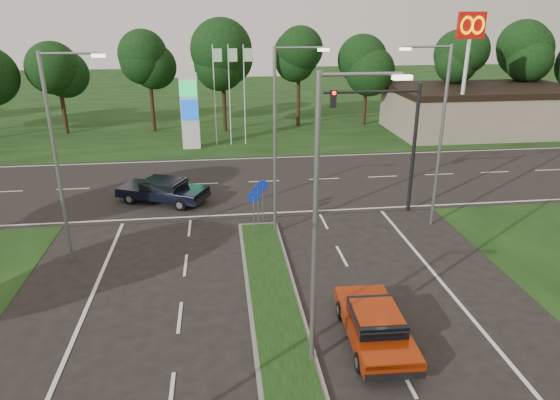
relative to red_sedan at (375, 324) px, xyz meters
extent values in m
cube|color=black|center=(-3.08, 48.23, -0.67)|extent=(160.00, 50.00, 0.02)
cube|color=black|center=(-3.08, 17.23, -0.67)|extent=(160.00, 12.00, 0.02)
cube|color=gray|center=(18.92, 29.23, 1.33)|extent=(16.00, 9.00, 4.00)
cylinder|color=gray|center=(-2.28, -0.77, 3.83)|extent=(0.16, 0.16, 9.00)
cylinder|color=gray|center=(-1.18, -0.77, 8.23)|extent=(2.20, 0.10, 0.10)
cube|color=#FFF2CC|center=(-0.08, -0.77, 8.13)|extent=(0.50, 0.22, 0.12)
cylinder|color=gray|center=(-2.28, 9.23, 3.83)|extent=(0.16, 0.16, 9.00)
cylinder|color=gray|center=(-1.18, 9.23, 8.23)|extent=(2.20, 0.10, 0.10)
cube|color=#FFF2CC|center=(-0.08, 9.23, 8.13)|extent=(0.50, 0.22, 0.12)
cylinder|color=gray|center=(-11.58, 7.23, 3.83)|extent=(0.16, 0.16, 9.00)
cylinder|color=gray|center=(-10.48, 7.23, 8.23)|extent=(2.20, 0.10, 0.10)
cube|color=#FFF2CC|center=(-9.38, 7.23, 8.13)|extent=(0.50, 0.22, 0.12)
cylinder|color=gray|center=(5.92, 9.23, 3.83)|extent=(0.16, 0.16, 9.00)
cylinder|color=gray|center=(4.82, 9.23, 8.23)|extent=(2.20, 0.10, 0.10)
cube|color=#FFF2CC|center=(3.72, 9.23, 8.13)|extent=(0.50, 0.22, 0.12)
cylinder|color=black|center=(5.42, 11.23, 2.83)|extent=(0.20, 0.20, 7.00)
cylinder|color=black|center=(2.92, 11.23, 5.93)|extent=(5.00, 0.14, 0.14)
cube|color=black|center=(0.92, 11.23, 5.63)|extent=(0.28, 0.28, 0.90)
sphere|color=#FF190C|center=(0.92, 11.05, 5.93)|extent=(0.20, 0.20, 0.20)
cylinder|color=gray|center=(-3.38, 8.73, 0.43)|extent=(0.06, 0.06, 2.20)
cylinder|color=#0C26A5|center=(-3.38, 8.73, 1.43)|extent=(0.56, 0.04, 0.56)
cylinder|color=gray|center=(-3.08, 9.73, 0.43)|extent=(0.06, 0.06, 2.20)
cylinder|color=#0C26A5|center=(-3.08, 9.73, 1.43)|extent=(0.56, 0.04, 0.56)
cylinder|color=gray|center=(-2.78, 10.43, 0.43)|extent=(0.06, 0.06, 2.20)
cylinder|color=#0C26A5|center=(-2.78, 10.43, 1.43)|extent=(0.56, 0.04, 0.56)
cube|color=silver|center=(-7.08, 26.23, 2.33)|extent=(1.40, 0.30, 6.00)
cube|color=#0CA53F|center=(-7.08, 26.05, 4.13)|extent=(1.30, 0.08, 1.20)
cube|color=#0C3FBF|center=(-7.08, 26.05, 2.53)|extent=(1.30, 0.08, 1.60)
cylinder|color=silver|center=(-5.08, 27.23, 3.33)|extent=(0.08, 0.08, 8.00)
cube|color=#B2D8B2|center=(-4.73, 27.23, 6.53)|extent=(0.70, 0.02, 1.00)
cylinder|color=silver|center=(-3.88, 27.23, 3.33)|extent=(0.08, 0.08, 8.00)
cube|color=#B2D8B2|center=(-3.53, 27.23, 6.53)|extent=(0.70, 0.02, 1.00)
cylinder|color=silver|center=(-2.68, 27.23, 3.33)|extent=(0.08, 0.08, 8.00)
cube|color=#B2D8B2|center=(-2.33, 27.23, 6.53)|extent=(0.70, 0.02, 1.00)
cylinder|color=silver|center=(14.92, 25.23, 4.33)|extent=(0.30, 0.30, 10.00)
cube|color=#BF0C07|center=(14.92, 25.23, 8.73)|extent=(2.20, 0.35, 2.00)
torus|color=#FFC600|center=(14.47, 25.01, 8.73)|extent=(1.06, 0.16, 1.06)
torus|color=#FFC600|center=(15.37, 25.01, 8.73)|extent=(1.06, 0.16, 1.06)
cylinder|color=black|center=(-3.08, 33.23, 1.53)|extent=(0.36, 0.36, 4.40)
sphere|color=black|center=(-3.08, 33.23, 5.83)|extent=(6.00, 6.00, 6.00)
sphere|color=black|center=(-2.78, 33.03, 6.83)|extent=(4.80, 4.80, 4.80)
cube|color=#932508|center=(0.00, 0.02, -0.10)|extent=(2.02, 4.60, 0.46)
cube|color=black|center=(0.00, -0.07, 0.34)|extent=(1.65, 2.05, 0.43)
cube|color=#932508|center=(0.00, -0.07, 0.56)|extent=(1.54, 1.69, 0.04)
cylinder|color=black|center=(-0.79, 1.50, -0.35)|extent=(0.23, 0.65, 0.64)
cylinder|color=black|center=(0.90, 1.44, -0.35)|extent=(0.23, 0.65, 0.64)
cylinder|color=black|center=(-0.90, -1.40, -0.35)|extent=(0.23, 0.65, 0.64)
cylinder|color=black|center=(0.80, -1.46, -0.35)|extent=(0.23, 0.65, 0.64)
cube|color=black|center=(-8.24, 14.27, -0.04)|extent=(5.42, 3.96, 0.51)
cube|color=black|center=(-8.15, 14.23, 0.45)|extent=(2.74, 2.51, 0.48)
cube|color=black|center=(-8.15, 14.23, 0.69)|extent=(2.33, 2.25, 0.05)
cylinder|color=black|center=(-10.10, 14.08, -0.32)|extent=(0.74, 0.50, 0.71)
cylinder|color=black|center=(-9.31, 15.80, -0.32)|extent=(0.74, 0.50, 0.71)
cylinder|color=black|center=(-7.18, 12.74, -0.32)|extent=(0.74, 0.50, 0.71)
cylinder|color=black|center=(-6.39, 14.46, -0.32)|extent=(0.74, 0.50, 0.71)
camera|label=1|loc=(-4.88, -13.52, 9.74)|focal=32.00mm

